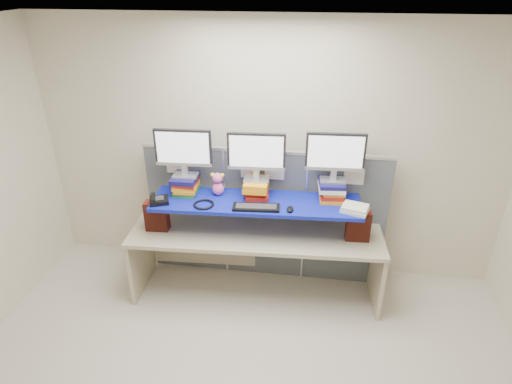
% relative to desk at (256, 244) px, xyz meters
% --- Properties ---
extents(room, '(5.00, 4.00, 2.80)m').
position_rel_desk_xyz_m(room, '(0.04, -1.43, 0.78)').
color(room, beige).
rests_on(room, ground).
extents(cubicle_partition, '(2.60, 0.06, 1.53)m').
position_rel_desk_xyz_m(cubicle_partition, '(0.04, 0.35, 0.15)').
color(cubicle_partition, '#494E56').
rests_on(cubicle_partition, ground).
extents(desk, '(2.59, 0.89, 0.78)m').
position_rel_desk_xyz_m(desk, '(0.00, 0.00, 0.00)').
color(desk, '#B7AA8C').
rests_on(desk, ground).
extents(brick_pier_left, '(0.23, 0.14, 0.31)m').
position_rel_desk_xyz_m(brick_pier_left, '(-1.00, -0.11, 0.31)').
color(brick_pier_left, maroon).
rests_on(brick_pier_left, desk).
extents(brick_pier_right, '(0.23, 0.14, 0.31)m').
position_rel_desk_xyz_m(brick_pier_right, '(1.00, 0.01, 0.31)').
color(brick_pier_right, maroon).
rests_on(brick_pier_right, desk).
extents(blue_board, '(2.07, 0.63, 0.04)m').
position_rel_desk_xyz_m(blue_board, '(-0.00, -0.00, 0.49)').
color(blue_board, '#0B198D').
rests_on(blue_board, brick_pier_left).
extents(book_stack_left, '(0.26, 0.32, 0.19)m').
position_rel_desk_xyz_m(book_stack_left, '(-0.73, 0.08, 0.60)').
color(book_stack_left, '#228126').
rests_on(book_stack_left, blue_board).
extents(book_stack_center, '(0.27, 0.31, 0.17)m').
position_rel_desk_xyz_m(book_stack_center, '(-0.01, 0.11, 0.59)').
color(book_stack_center, maroon).
rests_on(book_stack_center, blue_board).
extents(book_stack_right, '(0.27, 0.31, 0.20)m').
position_rel_desk_xyz_m(book_stack_right, '(0.73, 0.16, 0.60)').
color(book_stack_right, orange).
rests_on(book_stack_right, blue_board).
extents(monitor_left, '(0.56, 0.17, 0.49)m').
position_rel_desk_xyz_m(monitor_left, '(-0.73, 0.08, 0.97)').
color(monitor_left, '#A3A3A8').
rests_on(monitor_left, book_stack_left).
extents(monitor_center, '(0.56, 0.17, 0.49)m').
position_rel_desk_xyz_m(monitor_center, '(-0.01, 0.12, 0.95)').
color(monitor_center, '#A3A3A8').
rests_on(monitor_center, book_stack_center).
extents(monitor_right, '(0.56, 0.17, 0.49)m').
position_rel_desk_xyz_m(monitor_right, '(0.73, 0.16, 0.98)').
color(monitor_right, '#A3A3A8').
rests_on(monitor_right, book_stack_right).
extents(keyboard, '(0.46, 0.19, 0.03)m').
position_rel_desk_xyz_m(keyboard, '(0.02, -0.15, 0.52)').
color(keyboard, black).
rests_on(keyboard, blue_board).
extents(mouse, '(0.10, 0.13, 0.04)m').
position_rel_desk_xyz_m(mouse, '(0.34, -0.14, 0.52)').
color(mouse, black).
rests_on(mouse, blue_board).
extents(desk_phone, '(0.23, 0.22, 0.08)m').
position_rel_desk_xyz_m(desk_phone, '(-0.93, -0.17, 0.53)').
color(desk_phone, black).
rests_on(desk_phone, blue_board).
extents(headset, '(0.23, 0.23, 0.02)m').
position_rel_desk_xyz_m(headset, '(-0.49, -0.16, 0.52)').
color(headset, black).
rests_on(headset, blue_board).
extents(plush_toy, '(0.14, 0.11, 0.24)m').
position_rel_desk_xyz_m(plush_toy, '(-0.40, 0.08, 0.63)').
color(plush_toy, pink).
rests_on(plush_toy, blue_board).
extents(binder_stack, '(0.28, 0.25, 0.06)m').
position_rel_desk_xyz_m(binder_stack, '(0.95, -0.06, 0.53)').
color(binder_stack, beige).
rests_on(binder_stack, blue_board).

